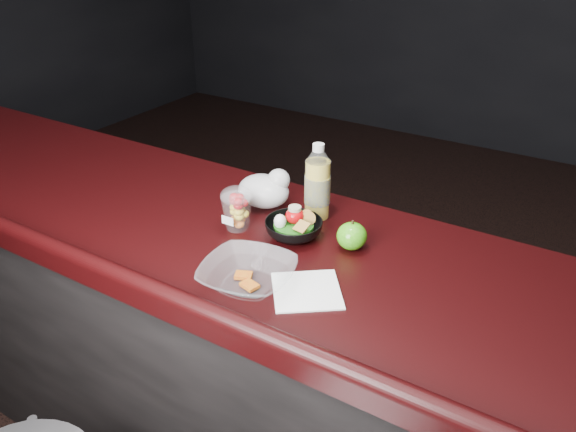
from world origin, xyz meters
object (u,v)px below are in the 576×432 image
at_px(snack_bowl, 293,227).
at_px(green_apple, 352,236).
at_px(takeout_bowl, 248,275).
at_px(fruit_cup, 237,208).
at_px(lemonade_bottle, 317,187).

bearing_deg(snack_bowl, green_apple, 10.24).
xyz_separation_m(green_apple, takeout_bowl, (-0.14, -0.28, -0.01)).
distance_m(fruit_cup, takeout_bowl, 0.28).
distance_m(green_apple, takeout_bowl, 0.32).
bearing_deg(lemonade_bottle, green_apple, -33.23).
bearing_deg(snack_bowl, takeout_bowl, -84.58).
height_order(fruit_cup, takeout_bowl, fruit_cup).
relative_size(fruit_cup, green_apple, 1.52).
height_order(fruit_cup, snack_bowl, fruit_cup).
xyz_separation_m(fruit_cup, snack_bowl, (0.16, 0.04, -0.04)).
xyz_separation_m(fruit_cup, green_apple, (0.33, 0.07, -0.03)).
distance_m(green_apple, snack_bowl, 0.17).
distance_m(snack_bowl, takeout_bowl, 0.25).
relative_size(green_apple, snack_bowl, 0.43).
relative_size(fruit_cup, takeout_bowl, 0.49).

